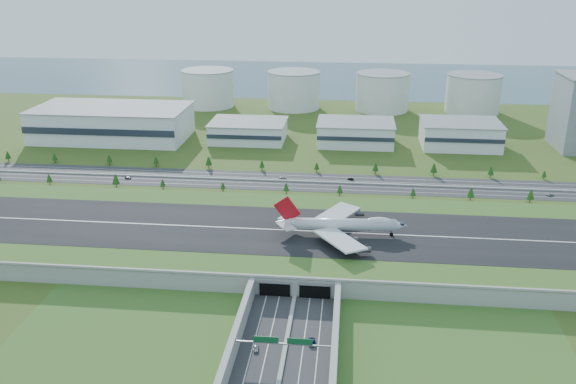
# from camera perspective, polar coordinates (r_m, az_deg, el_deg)

# --- Properties ---
(ground) EXTENTS (1200.00, 1200.00, 0.00)m
(ground) POSITION_cam_1_polar(r_m,az_deg,el_deg) (306.55, 1.53, -5.05)
(ground) COLOR #314816
(ground) RESTS_ON ground
(airfield_deck) EXTENTS (520.00, 100.00, 9.20)m
(airfield_deck) POSITION_cam_1_polar(r_m,az_deg,el_deg) (304.71, 1.53, -4.36)
(airfield_deck) COLOR gray
(airfield_deck) RESTS_ON ground
(underpass_road) EXTENTS (38.80, 120.40, 8.00)m
(underpass_road) POSITION_cam_1_polar(r_m,az_deg,el_deg) (219.44, -0.62, -15.47)
(underpass_road) COLOR #28282B
(underpass_road) RESTS_ON ground
(sign_gantry_near) EXTENTS (38.70, 0.70, 9.80)m
(sign_gantry_near) POSITION_cam_1_polar(r_m,az_deg,el_deg) (220.95, -0.49, -14.07)
(sign_gantry_near) COLOR gray
(sign_gantry_near) RESTS_ON ground
(north_expressway) EXTENTS (560.00, 36.00, 0.12)m
(north_expressway) POSITION_cam_1_polar(r_m,az_deg,el_deg) (394.15, 2.63, 0.91)
(north_expressway) COLOR #28282B
(north_expressway) RESTS_ON ground
(tree_row) EXTENTS (495.66, 48.69, 8.44)m
(tree_row) POSITION_cam_1_polar(r_m,az_deg,el_deg) (392.44, 3.71, 1.50)
(tree_row) COLOR #3D2819
(tree_row) RESTS_ON ground
(hangar_west) EXTENTS (120.00, 60.00, 25.00)m
(hangar_west) POSITION_cam_1_polar(r_m,az_deg,el_deg) (512.86, -16.12, 6.22)
(hangar_west) COLOR silver
(hangar_west) RESTS_ON ground
(hangar_mid_a) EXTENTS (58.00, 42.00, 15.00)m
(hangar_mid_a) POSITION_cam_1_polar(r_m,az_deg,el_deg) (488.86, -3.73, 5.71)
(hangar_mid_a) COLOR silver
(hangar_mid_a) RESTS_ON ground
(hangar_mid_b) EXTENTS (58.00, 42.00, 17.00)m
(hangar_mid_b) POSITION_cam_1_polar(r_m,az_deg,el_deg) (481.89, 6.33, 5.53)
(hangar_mid_b) COLOR silver
(hangar_mid_b) RESTS_ON ground
(hangar_mid_c) EXTENTS (58.00, 42.00, 19.00)m
(hangar_mid_c) POSITION_cam_1_polar(r_m,az_deg,el_deg) (488.91, 15.79, 5.21)
(hangar_mid_c) COLOR silver
(hangar_mid_c) RESTS_ON ground
(fuel_tank_a) EXTENTS (50.00, 50.00, 35.00)m
(fuel_tank_a) POSITION_cam_1_polar(r_m,az_deg,el_deg) (613.22, -7.48, 9.58)
(fuel_tank_a) COLOR silver
(fuel_tank_a) RESTS_ON ground
(fuel_tank_b) EXTENTS (50.00, 50.00, 35.00)m
(fuel_tank_b) POSITION_cam_1_polar(r_m,az_deg,el_deg) (599.43, 0.56, 9.50)
(fuel_tank_b) COLOR silver
(fuel_tank_b) RESTS_ON ground
(fuel_tank_c) EXTENTS (50.00, 50.00, 35.00)m
(fuel_tank_c) POSITION_cam_1_polar(r_m,az_deg,el_deg) (597.54, 8.81, 9.23)
(fuel_tank_c) COLOR silver
(fuel_tank_c) RESTS_ON ground
(fuel_tank_d) EXTENTS (50.00, 50.00, 35.00)m
(fuel_tank_d) POSITION_cam_1_polar(r_m,az_deg,el_deg) (607.64, 16.93, 8.78)
(fuel_tank_d) COLOR silver
(fuel_tank_d) RESTS_ON ground
(bay_water) EXTENTS (1200.00, 260.00, 0.06)m
(bay_water) POSITION_cam_1_polar(r_m,az_deg,el_deg) (767.45, 4.44, 10.57)
(bay_water) COLOR #31525F
(bay_water) RESTS_ON ground
(boeing_747) EXTENTS (65.18, 61.47, 20.14)m
(boeing_747) POSITION_cam_1_polar(r_m,az_deg,el_deg) (297.79, 5.01, -3.03)
(boeing_747) COLOR silver
(boeing_747) RESTS_ON airfield_deck
(car_0) EXTENTS (2.42, 4.70, 1.53)m
(car_0) POSITION_cam_1_polar(r_m,az_deg,el_deg) (230.01, -3.00, -14.38)
(car_0) COLOR #A6A6AB
(car_0) RESTS_ON ground
(car_2) EXTENTS (3.48, 5.95, 1.56)m
(car_2) POSITION_cam_1_polar(r_m,az_deg,el_deg) (233.38, 2.25, -13.78)
(car_2) COLOR #0D0D41
(car_2) RESTS_ON ground
(car_4) EXTENTS (4.52, 2.36, 1.47)m
(car_4) POSITION_cam_1_polar(r_m,az_deg,el_deg) (413.75, -14.74, 1.31)
(car_4) COLOR slate
(car_4) RESTS_ON ground
(car_5) EXTENTS (4.35, 2.70, 1.35)m
(car_5) POSITION_cam_1_polar(r_m,az_deg,el_deg) (399.91, 5.88, 1.22)
(car_5) COLOR black
(car_5) RESTS_ON ground
(car_6) EXTENTS (5.33, 3.89, 1.35)m
(car_6) POSITION_cam_1_polar(r_m,az_deg,el_deg) (404.02, 23.32, -0.21)
(car_6) COLOR #BCBBC0
(car_6) RESTS_ON ground
(car_7) EXTENTS (5.07, 2.56, 1.41)m
(car_7) POSITION_cam_1_polar(r_m,az_deg,el_deg) (400.71, -0.50, 1.38)
(car_7) COLOR silver
(car_7) RESTS_ON ground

